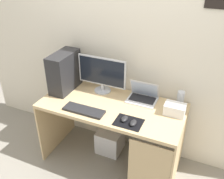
{
  "coord_description": "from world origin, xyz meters",
  "views": [
    {
      "loc": [
        0.88,
        -1.98,
        2.22
      ],
      "look_at": [
        0.0,
        0.0,
        0.96
      ],
      "focal_mm": 40.33,
      "sensor_mm": 36.0,
      "label": 1
    }
  ],
  "objects_px": {
    "mouse_left": "(125,119)",
    "pc_tower": "(64,72)",
    "projector": "(175,109)",
    "speaker": "(180,99)",
    "mouse_right": "(133,123)",
    "subwoofer": "(110,140)",
    "keyboard": "(84,110)",
    "laptop": "(143,96)",
    "monitor": "(102,74)"
  },
  "relations": [
    {
      "from": "mouse_right",
      "to": "subwoofer",
      "type": "xyz_separation_m",
      "value": [
        -0.4,
        0.37,
        -0.66
      ]
    },
    {
      "from": "laptop",
      "to": "mouse_left",
      "type": "xyz_separation_m",
      "value": [
        -0.04,
        -0.42,
        -0.02
      ]
    },
    {
      "from": "laptop",
      "to": "speaker",
      "type": "xyz_separation_m",
      "value": [
        0.38,
        0.04,
        0.04
      ]
    },
    {
      "from": "projector",
      "to": "mouse_right",
      "type": "relative_size",
      "value": 2.08
    },
    {
      "from": "speaker",
      "to": "subwoofer",
      "type": "bearing_deg",
      "value": -171.24
    },
    {
      "from": "monitor",
      "to": "keyboard",
      "type": "xyz_separation_m",
      "value": [
        0.0,
        -0.43,
        -0.2
      ]
    },
    {
      "from": "monitor",
      "to": "keyboard",
      "type": "distance_m",
      "value": 0.48
    },
    {
      "from": "speaker",
      "to": "subwoofer",
      "type": "relative_size",
      "value": 0.59
    },
    {
      "from": "projector",
      "to": "mouse_left",
      "type": "height_order",
      "value": "projector"
    },
    {
      "from": "speaker",
      "to": "keyboard",
      "type": "xyz_separation_m",
      "value": [
        -0.85,
        -0.48,
        -0.07
      ]
    },
    {
      "from": "monitor",
      "to": "mouse_right",
      "type": "bearing_deg",
      "value": -39.63
    },
    {
      "from": "mouse_left",
      "to": "pc_tower",
      "type": "bearing_deg",
      "value": 160.76
    },
    {
      "from": "projector",
      "to": "subwoofer",
      "type": "bearing_deg",
      "value": 176.19
    },
    {
      "from": "mouse_left",
      "to": "mouse_right",
      "type": "distance_m",
      "value": 0.1
    },
    {
      "from": "speaker",
      "to": "subwoofer",
      "type": "distance_m",
      "value": 1.03
    },
    {
      "from": "subwoofer",
      "to": "mouse_left",
      "type": "bearing_deg",
      "value": -48.39
    },
    {
      "from": "speaker",
      "to": "mouse_right",
      "type": "relative_size",
      "value": 1.77
    },
    {
      "from": "keyboard",
      "to": "mouse_right",
      "type": "distance_m",
      "value": 0.52
    },
    {
      "from": "monitor",
      "to": "subwoofer",
      "type": "bearing_deg",
      "value": -27.55
    },
    {
      "from": "laptop",
      "to": "keyboard",
      "type": "height_order",
      "value": "laptop"
    },
    {
      "from": "speaker",
      "to": "projector",
      "type": "bearing_deg",
      "value": -97.13
    },
    {
      "from": "speaker",
      "to": "keyboard",
      "type": "distance_m",
      "value": 0.98
    },
    {
      "from": "pc_tower",
      "to": "mouse_left",
      "type": "bearing_deg",
      "value": -19.24
    },
    {
      "from": "laptop",
      "to": "mouse_right",
      "type": "xyz_separation_m",
      "value": [
        0.05,
        -0.45,
        -0.02
      ]
    },
    {
      "from": "speaker",
      "to": "projector",
      "type": "height_order",
      "value": "speaker"
    },
    {
      "from": "projector",
      "to": "subwoofer",
      "type": "distance_m",
      "value": 0.99
    },
    {
      "from": "keyboard",
      "to": "projector",
      "type": "bearing_deg",
      "value": 20.96
    },
    {
      "from": "pc_tower",
      "to": "keyboard",
      "type": "distance_m",
      "value": 0.55
    },
    {
      "from": "keyboard",
      "to": "subwoofer",
      "type": "distance_m",
      "value": 0.75
    },
    {
      "from": "monitor",
      "to": "subwoofer",
      "type": "distance_m",
      "value": 0.86
    },
    {
      "from": "pc_tower",
      "to": "projector",
      "type": "bearing_deg",
      "value": 0.35
    },
    {
      "from": "laptop",
      "to": "mouse_right",
      "type": "bearing_deg",
      "value": -83.12
    },
    {
      "from": "keyboard",
      "to": "mouse_left",
      "type": "relative_size",
      "value": 4.38
    },
    {
      "from": "speaker",
      "to": "mouse_right",
      "type": "xyz_separation_m",
      "value": [
        -0.33,
        -0.48,
        -0.06
      ]
    },
    {
      "from": "subwoofer",
      "to": "laptop",
      "type": "bearing_deg",
      "value": 12.59
    },
    {
      "from": "speaker",
      "to": "mouse_left",
      "type": "distance_m",
      "value": 0.63
    },
    {
      "from": "pc_tower",
      "to": "projector",
      "type": "xyz_separation_m",
      "value": [
        1.24,
        0.01,
        -0.16
      ]
    },
    {
      "from": "keyboard",
      "to": "mouse_left",
      "type": "xyz_separation_m",
      "value": [
        0.42,
        0.02,
        0.01
      ]
    },
    {
      "from": "mouse_left",
      "to": "subwoofer",
      "type": "height_order",
      "value": "mouse_left"
    },
    {
      "from": "laptop",
      "to": "subwoofer",
      "type": "bearing_deg",
      "value": -167.41
    },
    {
      "from": "projector",
      "to": "keyboard",
      "type": "relative_size",
      "value": 0.48
    },
    {
      "from": "keyboard",
      "to": "subwoofer",
      "type": "height_order",
      "value": "keyboard"
    },
    {
      "from": "mouse_right",
      "to": "projector",
      "type": "bearing_deg",
      "value": 46.16
    },
    {
      "from": "monitor",
      "to": "subwoofer",
      "type": "height_order",
      "value": "monitor"
    },
    {
      "from": "speaker",
      "to": "mouse_left",
      "type": "height_order",
      "value": "speaker"
    },
    {
      "from": "laptop",
      "to": "subwoofer",
      "type": "distance_m",
      "value": 0.76
    },
    {
      "from": "laptop",
      "to": "keyboard",
      "type": "relative_size",
      "value": 0.73
    },
    {
      "from": "mouse_left",
      "to": "laptop",
      "type": "bearing_deg",
      "value": 84.46
    },
    {
      "from": "projector",
      "to": "mouse_left",
      "type": "relative_size",
      "value": 2.08
    },
    {
      "from": "speaker",
      "to": "keyboard",
      "type": "relative_size",
      "value": 0.4
    }
  ]
}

